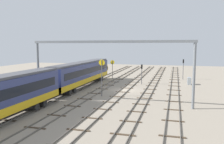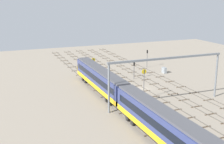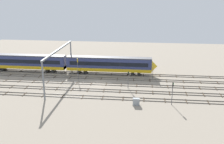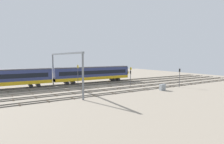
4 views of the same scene
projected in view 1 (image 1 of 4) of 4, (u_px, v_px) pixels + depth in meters
The scene contains 13 objects.
ground_plane at pixel (125, 90), 42.65m from camera, with size 115.84×115.84×0.00m, color gray.
track_near_foreground at pixel (174, 92), 40.34m from camera, with size 99.84×2.40×0.16m.
track_second_near at pixel (149, 91), 41.49m from camera, with size 99.84×2.40×0.16m.
track_middle at pixel (125, 90), 42.64m from camera, with size 99.84×2.40×0.16m.
track_second_far at pixel (102, 89), 43.79m from camera, with size 99.84×2.40×0.16m.
track_with_train at pixel (80, 88), 44.94m from camera, with size 99.84×2.40×0.16m.
train at pixel (53, 82), 34.78m from camera, with size 50.40×3.24×4.80m.
overhead_gantry at pixel (109, 55), 32.20m from camera, with size 0.40×23.09×8.84m.
speed_sign_near_foreground at pixel (112, 66), 57.11m from camera, with size 0.14×1.00×4.58m.
speed_sign_mid_trackside at pixel (102, 73), 37.15m from camera, with size 0.14×0.97×5.93m.
signal_light_trackside_approach at pixel (142, 71), 49.04m from camera, with size 0.31×0.32×4.18m.
signal_light_trackside_departure at pixel (183, 66), 55.85m from camera, with size 0.31×0.32×4.88m.
relay_cabinet at pixel (189, 81), 48.80m from camera, with size 1.42×0.75×1.49m.
Camera 1 is at (-41.12, -8.85, 8.11)m, focal length 37.32 mm.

